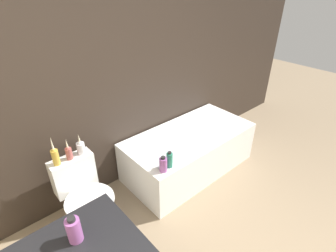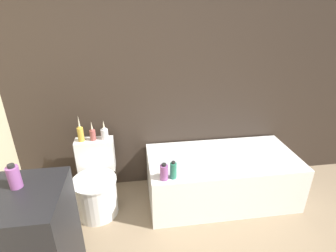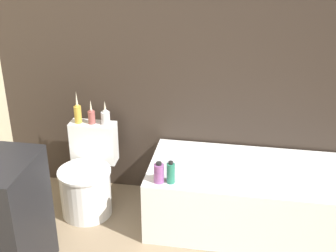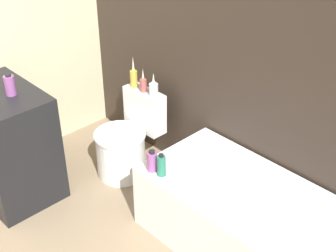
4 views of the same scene
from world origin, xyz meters
name	(u,v)px [view 2 (image 2 of 4)]	position (x,y,z in m)	size (l,w,h in m)	color
wall_back_tiled	(145,75)	(0.00, 2.14, 1.30)	(6.40, 0.06, 2.60)	#332821
bathtub	(221,177)	(0.76, 1.71, 0.26)	(1.56, 0.77, 0.51)	white
toilet	(96,186)	(-0.56, 1.70, 0.28)	(0.43, 0.57, 0.70)	white
vanity_counter	(13,249)	(-1.01, 0.86, 0.45)	(0.78, 0.55, 0.90)	black
soap_bottle_glass	(14,177)	(-0.91, 0.94, 0.98)	(0.08, 0.08, 0.17)	#8C4C8C
vase_gold	(80,133)	(-0.68, 1.91, 0.80)	(0.06, 0.06, 0.28)	gold
vase_silver	(93,134)	(-0.56, 1.91, 0.77)	(0.06, 0.06, 0.21)	#994C47
vase_bronze	(104,133)	(-0.45, 1.92, 0.77)	(0.07, 0.07, 0.20)	silver
shampoo_bottle_tall	(164,172)	(0.10, 1.41, 0.59)	(0.07, 0.07, 0.17)	#8C4C8C
shampoo_bottle_short	(173,170)	(0.18, 1.42, 0.59)	(0.06, 0.06, 0.18)	#267259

